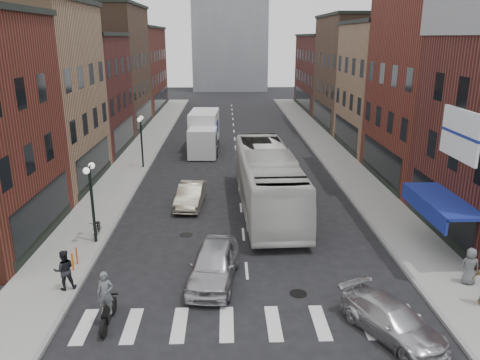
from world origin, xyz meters
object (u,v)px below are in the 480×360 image
streetlamp_near (91,189)px  billboard_sign (462,136)px  sedan_left_far (191,195)px  parked_bicycle (97,228)px  sedan_left_near (214,264)px  motorcycle_rider (106,301)px  streetlamp_far (141,132)px  curb_car (393,320)px  box_truck (204,132)px  ped_left_solo (64,270)px  ped_right_c (470,266)px  transit_bus (267,179)px  bike_rack (75,259)px

streetlamp_near → billboard_sign: bearing=-12.3°
sedan_left_far → parked_bicycle: 6.46m
streetlamp_near → sedan_left_near: bearing=-32.9°
motorcycle_rider → sedan_left_near: motorcycle_rider is taller
billboard_sign → parked_bicycle: size_ratio=2.20×
sedan_left_near → sedan_left_far: bearing=107.6°
streetlamp_far → curb_car: 25.13m
streetlamp_far → curb_car: size_ratio=0.99×
box_truck → parked_bicycle: size_ratio=4.78×
billboard_sign → streetlamp_near: billboard_sign is taller
streetlamp_near → ped_left_solo: size_ratio=2.45×
streetlamp_far → ped_right_c: 24.96m
billboard_sign → motorcycle_rider: (-13.73, -3.45, -5.14)m
sedan_left_near → sedan_left_far: 9.42m
parked_bicycle → curb_car: bearing=-41.9°
billboard_sign → box_truck: size_ratio=0.46×
sedan_left_near → curb_car: sedan_left_near is taller
streetlamp_far → sedan_left_near: size_ratio=0.88×
streetlamp_near → curb_car: (12.21, -7.84, -2.31)m
streetlamp_far → curb_car: streetlamp_far is taller
sedan_left_far → ped_left_solo: ped_left_solo is taller
streetlamp_far → transit_bus: size_ratio=0.32×
streetlamp_far → bike_rack: size_ratio=5.14×
box_truck → transit_bus: (4.44, -14.94, 0.10)m
billboard_sign → transit_bus: 11.76m
streetlamp_near → sedan_left_near: 7.42m
billboard_sign → ped_left_solo: 16.83m
streetlamp_near → parked_bicycle: 2.43m
box_truck → motorcycle_rider: 26.90m
billboard_sign → sedan_left_near: billboard_sign is taller
streetlamp_far → box_truck: size_ratio=0.51×
box_truck → curb_car: bearing=-71.7°
streetlamp_near → sedan_left_near: (5.97, -3.87, -2.12)m
box_truck → sedan_left_far: bearing=-87.9°
motorcycle_rider → curb_car: bearing=-7.5°
motorcycle_rider → ped_right_c: motorcycle_rider is taller
bike_rack → box_truck: bearing=78.1°
billboard_sign → transit_bus: (-7.01, 8.40, -4.33)m
sedan_left_near → ped_left_solo: bearing=-165.5°
billboard_sign → streetlamp_near: (-15.99, 3.50, -3.22)m
bike_rack → sedan_left_near: sedan_left_near is taller
ped_right_c → box_truck: bearing=-55.5°
billboard_sign → ped_right_c: size_ratio=2.37×
box_truck → sedan_left_far: size_ratio=1.92×
billboard_sign → sedan_left_near: (-10.02, -0.37, -5.34)m
billboard_sign → motorcycle_rider: bearing=-165.9°
ped_right_c → bike_rack: bearing=1.9°
streetlamp_far → bike_rack: streetlamp_far is taller
bike_rack → parked_bicycle: bearing=88.3°
ped_left_solo → streetlamp_far: bearing=-111.4°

